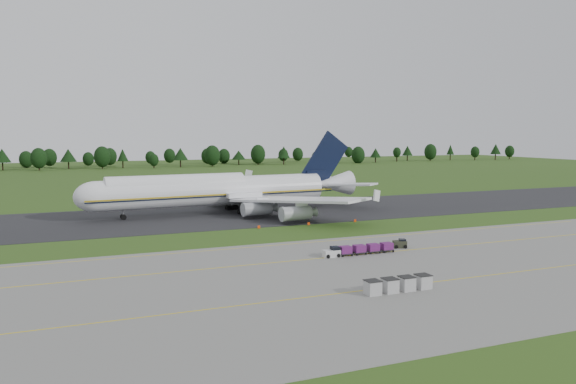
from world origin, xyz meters
name	(u,v)px	position (x,y,z in m)	size (l,w,h in m)	color
ground	(301,232)	(0.00, 0.00, 0.00)	(600.00, 600.00, 0.00)	#2A4915
apron	(399,272)	(0.00, -34.00, 0.03)	(300.00, 52.00, 0.06)	slate
taxiway	(254,213)	(0.00, 28.00, 0.04)	(300.00, 40.00, 0.08)	black
apron_markings	(373,262)	(0.00, -26.98, 0.06)	(300.00, 30.20, 0.01)	gold
tree_line	(125,156)	(-9.10, 219.80, 6.38)	(527.25, 21.16, 11.73)	black
aircraft	(221,190)	(-7.32, 31.24, 5.66)	(70.55, 68.61, 19.81)	white
baggage_train	(358,250)	(0.33, -21.84, 0.86)	(12.28, 1.57, 1.51)	silver
utility_cart	(400,244)	(9.44, -19.92, 0.65)	(2.48, 1.90, 1.20)	#292D1F
uld_row	(398,284)	(-5.35, -41.96, 0.94)	(8.97, 1.77, 1.75)	#A8A8A8
edge_markers	(309,224)	(5.01, 7.31, 0.27)	(22.59, 0.30, 0.60)	#F44007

